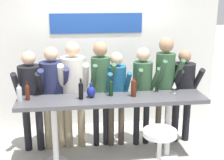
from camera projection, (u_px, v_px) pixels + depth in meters
name	position (u px, v px, depth m)	size (l,w,h in m)	color
ground_plane	(113.00, 159.00, 4.86)	(40.00, 40.00, 0.00)	#B2ADA3
back_wall	(103.00, 51.00, 5.88)	(4.39, 0.12, 2.90)	silver
tasting_table	(113.00, 107.00, 4.62)	(2.79, 0.55, 1.01)	#4C4C51
bar_stool	(159.00, 148.00, 4.15)	(0.47, 0.47, 0.76)	silver
person_far_left	(31.00, 91.00, 4.88)	(0.46, 0.55, 1.65)	black
person_left	(53.00, 88.00, 4.96)	(0.51, 0.60, 1.70)	gray
person_center_left	(74.00, 84.00, 4.98)	(0.47, 0.57, 1.78)	gray
person_center	(101.00, 82.00, 5.03)	(0.40, 0.54, 1.77)	black
person_center_right	(116.00, 89.00, 5.06)	(0.39, 0.50, 1.60)	#473D33
person_right	(143.00, 85.00, 5.08)	(0.43, 0.54, 1.67)	black
person_far_right	(165.00, 78.00, 5.08)	(0.40, 0.55, 1.83)	#473D33
person_rightmost	(183.00, 87.00, 5.21)	(0.48, 0.56, 1.61)	black
wine_bottle_0	(134.00, 87.00, 4.61)	(0.08, 0.08, 0.32)	#4C1E0F
wine_bottle_1	(111.00, 87.00, 4.64)	(0.07, 0.07, 0.29)	black
wine_bottle_2	(27.00, 92.00, 4.46)	(0.06, 0.06, 0.28)	#4C1E0F
wine_bottle_3	(19.00, 93.00, 4.41)	(0.07, 0.07, 0.26)	#B7BCC1
wine_bottle_4	(81.00, 90.00, 4.49)	(0.07, 0.07, 0.31)	black
wine_glass_0	(174.00, 86.00, 4.76)	(0.07, 0.07, 0.18)	silver
decorative_vase	(91.00, 92.00, 4.58)	(0.13, 0.13, 0.22)	navy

